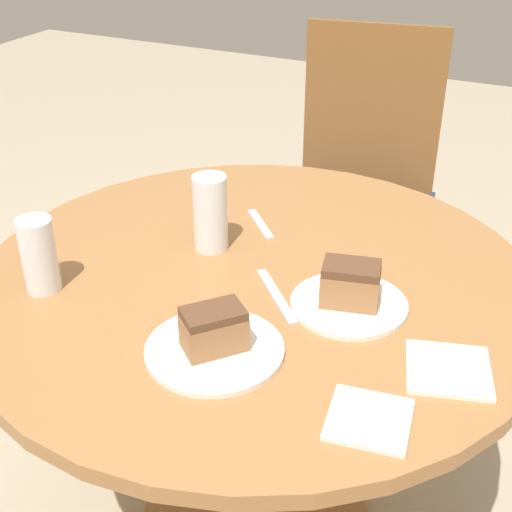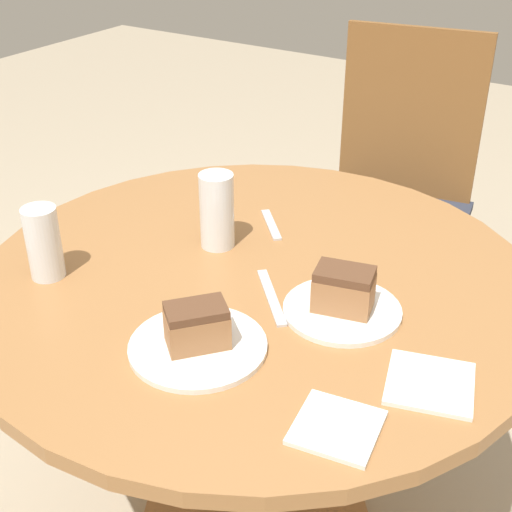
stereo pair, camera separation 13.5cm
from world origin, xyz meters
name	(u,v)px [view 1 (the left image)]	position (x,y,z in m)	size (l,w,h in m)	color
table	(256,347)	(0.00, 0.00, 0.54)	(1.08, 1.08, 0.71)	#9E6B3D
chair	(361,185)	(-0.09, 0.94, 0.50)	(0.52, 0.51, 0.97)	brown
plate_near	(349,304)	(0.20, -0.03, 0.72)	(0.21, 0.21, 0.01)	white
plate_far	(215,350)	(0.05, -0.25, 0.72)	(0.23, 0.23, 0.01)	white
cake_slice_near	(350,284)	(0.20, -0.03, 0.76)	(0.11, 0.09, 0.08)	#9E6B42
cake_slice_far	(214,329)	(0.05, -0.25, 0.76)	(0.11, 0.12, 0.07)	#9E6B42
glass_lemonade	(210,216)	(-0.13, 0.06, 0.79)	(0.07, 0.07, 0.16)	beige
glass_water	(40,259)	(-0.33, -0.22, 0.78)	(0.07, 0.07, 0.14)	silver
napkin_stack	(448,370)	(0.40, -0.13, 0.72)	(0.16, 0.16, 0.01)	white
fork	(277,296)	(0.07, -0.06, 0.72)	(0.14, 0.15, 0.00)	silver
spoon	(260,224)	(-0.08, 0.19, 0.72)	(0.11, 0.11, 0.00)	silver
napkin_side	(369,419)	(0.32, -0.29, 0.72)	(0.13, 0.13, 0.01)	white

